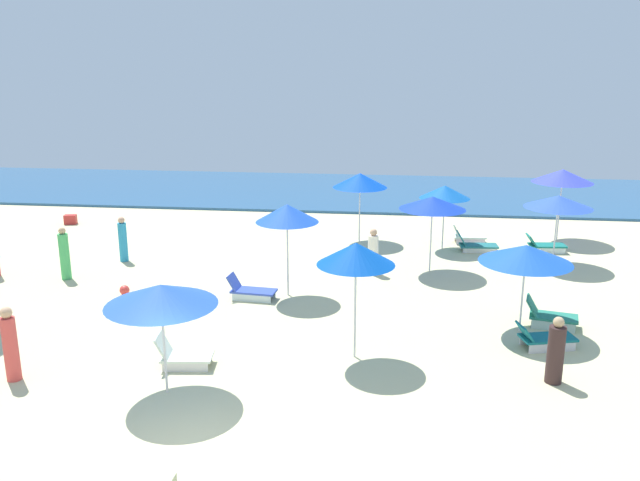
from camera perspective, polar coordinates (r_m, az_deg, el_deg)
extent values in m
plane|color=beige|center=(12.46, -10.35, -18.07)|extent=(60.00, 60.00, 0.00)
cube|color=#285684|center=(35.53, 1.34, 4.30)|extent=(60.00, 10.34, 0.12)
cylinder|color=silver|center=(19.58, -2.81, -1.60)|extent=(0.05, 0.05, 2.26)
cone|color=blue|center=(19.22, -2.86, 2.38)|extent=(1.85, 1.85, 0.53)
cube|color=silver|center=(19.41, -5.95, -4.99)|extent=(1.18, 0.15, 0.22)
cube|color=silver|center=(19.85, -5.50, -4.51)|extent=(1.18, 0.15, 0.22)
cube|color=#364FB6|center=(19.58, -5.73, -4.35)|extent=(1.36, 0.71, 0.06)
cube|color=#364FB6|center=(19.70, -7.43, -3.58)|extent=(0.36, 0.58, 0.48)
cylinder|color=silver|center=(22.13, 9.54, 0.00)|extent=(0.05, 0.05, 2.12)
cone|color=#1337B5|center=(21.84, 9.69, 3.22)|extent=(2.18, 2.18, 0.42)
cylinder|color=silver|center=(15.51, 3.05, -6.14)|extent=(0.05, 0.05, 2.29)
cone|color=#0748B0|center=(15.05, 3.12, -1.15)|extent=(1.81, 1.81, 0.52)
cylinder|color=silver|center=(17.79, 17.06, -4.70)|extent=(0.05, 0.05, 1.86)
cone|color=blue|center=(17.44, 17.35, -1.10)|extent=(2.35, 2.35, 0.46)
cube|color=silver|center=(17.05, 19.43, -8.73)|extent=(1.15, 0.34, 0.24)
cube|color=silver|center=(17.48, 18.65, -8.06)|extent=(1.15, 0.34, 0.24)
cube|color=#13666E|center=(17.21, 19.08, -7.94)|extent=(1.42, 0.93, 0.06)
cube|color=#13666E|center=(16.88, 17.28, -7.55)|extent=(0.44, 0.64, 0.40)
cube|color=silver|center=(18.33, 19.48, -7.00)|extent=(1.08, 0.28, 0.26)
cube|color=silver|center=(18.86, 19.50, -6.37)|extent=(1.08, 0.28, 0.26)
cube|color=#277D63|center=(18.54, 19.53, -6.23)|extent=(1.33, 0.92, 0.06)
cube|color=#277D63|center=(18.46, 17.86, -5.39)|extent=(0.46, 0.69, 0.49)
cylinder|color=silver|center=(23.97, 19.64, 0.34)|extent=(0.05, 0.05, 2.01)
cone|color=blue|center=(23.70, 19.90, 3.18)|extent=(2.27, 2.27, 0.42)
cube|color=silver|center=(25.42, 19.18, -0.87)|extent=(1.17, 0.15, 0.23)
cube|color=silver|center=(25.91, 18.84, -0.55)|extent=(1.17, 0.15, 0.23)
cube|color=#167064|center=(25.63, 19.04, -0.40)|extent=(1.35, 0.74, 0.06)
cube|color=#167064|center=(25.41, 17.79, 0.04)|extent=(0.37, 0.62, 0.42)
cylinder|color=silver|center=(27.38, 19.96, 2.39)|extent=(0.05, 0.05, 2.28)
cone|color=blue|center=(27.13, 20.22, 5.26)|extent=(2.32, 2.32, 0.50)
cylinder|color=silver|center=(25.59, 3.43, 2.26)|extent=(0.05, 0.05, 2.13)
cone|color=blue|center=(25.32, 3.48, 5.21)|extent=(2.08, 2.08, 0.55)
cylinder|color=silver|center=(14.30, -13.28, -9.14)|extent=(0.05, 0.05, 1.98)
cone|color=blue|center=(13.86, -13.58, -4.58)|extent=(2.31, 2.31, 0.44)
cube|color=silver|center=(15.48, -11.57, -10.69)|extent=(1.04, 0.16, 0.21)
cube|color=silver|center=(15.97, -11.17, -9.82)|extent=(1.04, 0.16, 0.21)
cube|color=silver|center=(15.67, -11.39, -9.80)|extent=(1.22, 0.78, 0.06)
cube|color=silver|center=(15.68, -13.35, -8.85)|extent=(0.37, 0.65, 0.55)
cylinder|color=silver|center=(24.99, 10.60, 1.46)|extent=(0.05, 0.05, 1.91)
cone|color=#0E55AD|center=(24.74, 10.73, 4.14)|extent=(1.87, 1.87, 0.48)
cube|color=silver|center=(24.82, 13.63, -0.87)|extent=(1.23, 0.13, 0.19)
cube|color=silver|center=(25.34, 13.41, -0.53)|extent=(1.23, 0.13, 0.19)
cube|color=#216B6C|center=(25.05, 13.54, -0.43)|extent=(1.41, 0.73, 0.06)
cube|color=#216B6C|center=(24.87, 12.14, 0.15)|extent=(0.39, 0.63, 0.53)
cube|color=silver|center=(25.87, 12.88, -0.12)|extent=(1.07, 0.11, 0.24)
cube|color=silver|center=(26.40, 12.69, 0.20)|extent=(1.07, 0.11, 0.24)
cube|color=silver|center=(26.10, 12.81, 0.36)|extent=(1.23, 0.73, 0.06)
cube|color=silver|center=(25.95, 11.65, 0.92)|extent=(0.33, 0.64, 0.53)
cylinder|color=#46B35E|center=(22.65, -21.18, -1.30)|extent=(0.40, 0.40, 1.50)
sphere|color=tan|center=(22.43, -21.39, 0.79)|extent=(0.22, 0.22, 0.22)
cylinder|color=#298EBC|center=(24.05, -16.64, -0.13)|extent=(0.35, 0.35, 1.37)
sphere|color=tan|center=(23.86, -16.79, 1.70)|extent=(0.23, 0.23, 0.23)
cylinder|color=#392625|center=(15.37, 19.66, -9.27)|extent=(0.40, 0.40, 1.30)
sphere|color=tan|center=(15.08, 19.92, -6.65)|extent=(0.24, 0.24, 0.24)
cylinder|color=white|center=(21.77, 4.60, -1.22)|extent=(0.47, 0.47, 1.30)
sphere|color=tan|center=(21.57, 4.65, 0.71)|extent=(0.23, 0.23, 0.23)
cylinder|color=#D74945|center=(16.06, -25.14, -8.48)|extent=(0.40, 0.40, 1.46)
sphere|color=tan|center=(15.76, -25.49, -5.65)|extent=(0.26, 0.26, 0.26)
sphere|color=#DE3C36|center=(20.72, -16.53, -4.13)|extent=(0.30, 0.30, 0.30)
cube|color=red|center=(30.42, -20.74, 1.71)|extent=(0.56, 0.44, 0.40)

